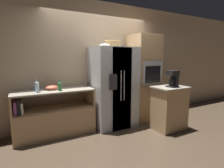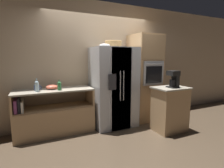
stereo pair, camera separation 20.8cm
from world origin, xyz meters
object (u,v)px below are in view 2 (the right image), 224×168
Objects in this scene: refrigerator at (114,87)px; wall_oven at (144,78)px; wicker_basket at (113,44)px; coffee_maker at (174,78)px; bottle_short at (59,85)px; mixing_bowl at (52,87)px; bottle_tall at (37,86)px; fruit_bowl at (105,45)px; mug at (37,88)px.

wall_oven is at bearing 3.05° from refrigerator.
wicker_basket reaches higher than coffee_maker.
mixing_bowl is at bearing 122.24° from bottle_short.
mixing_bowl is at bearing 155.97° from coffee_maker.
fruit_bowl is at bearing -1.84° from bottle_tall.
fruit_bowl is at bearing -156.56° from wicker_basket.
bottle_tall is (-2.45, -0.05, -0.02)m from wall_oven.
bottle_short is at bearing -20.53° from mug.
wicker_basket is 1.46m from bottle_short.
wicker_basket reaches higher than mixing_bowl.
refrigerator is 7.30× the size of mixing_bowl.
bottle_tall is 0.73× the size of coffee_maker.
mug is at bearing 159.47° from bottle_short.
mug is at bearing 159.16° from coffee_maker.
fruit_bowl is at bearing -1.57° from bottle_short.
mug is (-0.40, 0.15, -0.04)m from bottle_short.
coffee_maker is (0.09, -0.89, 0.08)m from wall_oven.
fruit_bowl is 1.59m from mug.
coffee_maker reaches higher than mixing_bowl.
wicker_basket is 1.69× the size of fruit_bowl.
wicker_basket is 1.10× the size of coffee_maker.
wall_oven is 2.17m from mixing_bowl.
coffee_maker is (2.25, -1.00, 0.17)m from mixing_bowl.
mug is at bearing 178.19° from wall_oven.
wall_oven reaches higher than coffee_maker.
mug is 2.71m from coffee_maker.
fruit_bowl is 0.89× the size of bottle_tall.
wall_oven is 1.33m from fruit_bowl.
bottle_tall is 0.34m from mixing_bowl.
fruit_bowl reaches higher than mixing_bowl.
mixing_bowl is (-1.30, 0.16, 0.07)m from refrigerator.
bottle_short is at bearing 159.10° from coffee_maker.
wall_oven is at bearing -0.70° from wicker_basket.
wicker_basket is at bearing 136.17° from coffee_maker.
coffee_maker is (2.53, -0.96, 0.16)m from mug.
bottle_tall reaches higher than bottle_short.
bottle_tall is at bearing 177.50° from bottle_short.
refrigerator is 1.31m from mixing_bowl.
fruit_bowl is 1.38m from mixing_bowl.
refrigerator is 12.82× the size of mug.
refrigerator reaches higher than bottle_tall.
refrigerator is at bearing 1.25° from bottle_short.
refrigerator reaches higher than mug.
wicker_basket is 1.82m from mug.
refrigerator is 1.19m from bottle_short.
refrigerator is 4.65× the size of wicker_basket.
bottle_tall reaches higher than mixing_bowl.
fruit_bowl is 1.09× the size of bottle_short.
mug is 0.40× the size of coffee_maker.
mug is at bearing 177.61° from wicker_basket.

